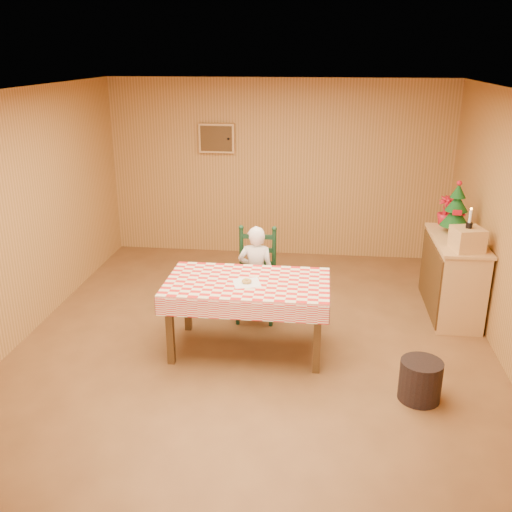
{
  "coord_description": "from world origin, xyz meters",
  "views": [
    {
      "loc": [
        0.65,
        -5.3,
        2.96
      ],
      "look_at": [
        0.0,
        0.2,
        0.95
      ],
      "focal_mm": 40.0,
      "sensor_mm": 36.0,
      "label": 1
    }
  ],
  "objects": [
    {
      "name": "ground",
      "position": [
        0.0,
        0.0,
        0.0
      ],
      "size": [
        6.0,
        6.0,
        0.0
      ],
      "primitive_type": "plane",
      "color": "brown",
      "rests_on": "ground"
    },
    {
      "name": "crate",
      "position": [
        2.22,
        0.7,
        1.06
      ],
      "size": [
        0.36,
        0.36,
        0.25
      ],
      "primitive_type": "cube",
      "rotation": [
        0.0,
        0.0,
        0.22
      ],
      "color": "tan",
      "rests_on": "shelf_unit"
    },
    {
      "name": "candle_set",
      "position": [
        2.22,
        0.7,
        1.24
      ],
      "size": [
        0.07,
        0.07,
        0.22
      ],
      "color": "black",
      "rests_on": "crate"
    },
    {
      "name": "flower_arrangement",
      "position": [
        2.17,
        1.65,
        1.11
      ],
      "size": [
        0.2,
        0.2,
        0.36
      ],
      "primitive_type": "imported",
      "rotation": [
        0.0,
        0.0,
        -0.0
      ],
      "color": "#B2101E",
      "rests_on": "shelf_unit"
    },
    {
      "name": "storage_bin",
      "position": [
        1.59,
        -0.77,
        0.19
      ],
      "size": [
        0.48,
        0.48,
        0.38
      ],
      "primitive_type": "cylinder",
      "rotation": [
        0.0,
        0.0,
        -0.36
      ],
      "color": "black",
      "rests_on": "ground"
    },
    {
      "name": "donut",
      "position": [
        -0.06,
        -0.1,
        0.79
      ],
      "size": [
        0.12,
        0.12,
        0.03
      ],
      "primitive_type": "torus",
      "rotation": [
        0.0,
        0.0,
        0.27
      ],
      "color": "#B98F42",
      "rests_on": "napkin"
    },
    {
      "name": "seated_child",
      "position": [
        -0.06,
        0.68,
        0.56
      ],
      "size": [
        0.41,
        0.27,
        1.12
      ],
      "primitive_type": "imported",
      "rotation": [
        0.0,
        0.0,
        3.14
      ],
      "color": "white",
      "rests_on": "ground"
    },
    {
      "name": "shelf_unit",
      "position": [
        2.21,
        1.1,
        0.47
      ],
      "size": [
        0.54,
        1.24,
        0.93
      ],
      "color": "tan",
      "rests_on": "ground"
    },
    {
      "name": "cabin_walls",
      "position": [
        -0.0,
        0.53,
        1.83
      ],
      "size": [
        5.1,
        6.05,
        2.65
      ],
      "color": "#B17E40",
      "rests_on": "ground"
    },
    {
      "name": "ladder_chair",
      "position": [
        -0.06,
        0.73,
        0.5
      ],
      "size": [
        0.44,
        0.4,
        1.08
      ],
      "color": "black",
      "rests_on": "ground"
    },
    {
      "name": "napkin",
      "position": [
        -0.06,
        -0.1,
        0.77
      ],
      "size": [
        0.32,
        0.32,
        0.0
      ],
      "primitive_type": "cube",
      "rotation": [
        0.0,
        0.0,
        0.28
      ],
      "color": "white",
      "rests_on": "dining_table"
    },
    {
      "name": "christmas_tree",
      "position": [
        2.22,
        1.35,
        1.21
      ],
      "size": [
        0.34,
        0.34,
        0.62
      ],
      "color": "#4D3114",
      "rests_on": "shelf_unit"
    },
    {
      "name": "dining_table",
      "position": [
        -0.06,
        -0.05,
        0.69
      ],
      "size": [
        1.66,
        0.96,
        0.77
      ],
      "color": "#4D3114",
      "rests_on": "ground"
    }
  ]
}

